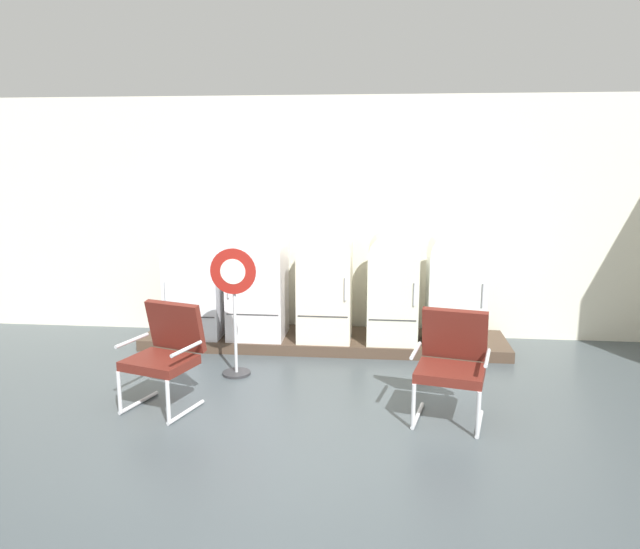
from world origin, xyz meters
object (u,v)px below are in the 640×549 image
Objects in this scene: refrigerator_3 at (393,283)px; armchair_right at (452,359)px; refrigerator_0 at (195,282)px; refrigerator_2 at (325,278)px; refrigerator_1 at (257,275)px; armchair_left at (166,350)px; sign_stand at (234,311)px; refrigerator_4 at (456,283)px.

refrigerator_3 is 2.04m from armchair_right.
refrigerator_2 is at bearing -0.21° from refrigerator_0.
armchair_right is at bearing -41.40° from refrigerator_1.
sign_stand is (0.48, 0.90, 0.17)m from armchair_left.
refrigerator_1 is 1.05× the size of sign_stand.
sign_stand is at bearing -149.67° from refrigerator_3.
refrigerator_2 is 1.03× the size of refrigerator_4.
refrigerator_0 is 0.94× the size of sign_stand.
refrigerator_0 reaches higher than armchair_right.
armchair_right is (2.25, -1.99, -0.36)m from refrigerator_1.
refrigerator_3 is 1.37× the size of armchair_left.
refrigerator_0 reaches higher than sign_stand.
refrigerator_3 is 0.97× the size of sign_stand.
refrigerator_0 is 0.93× the size of refrigerator_4.
refrigerator_3 is 1.37× the size of armchair_right.
refrigerator_4 is at bearing 21.88° from sign_stand.
refrigerator_3 is 0.77m from refrigerator_4.
refrigerator_4 is 3.60m from armchair_left.
refrigerator_3 is at bearing 30.33° from sign_stand.
refrigerator_0 is 0.90× the size of refrigerator_2.
refrigerator_2 is 1.07× the size of refrigerator_3.
sign_stand reaches higher than armchair_left.
refrigerator_3 is 2.99m from armchair_left.
refrigerator_0 is 1.29m from sign_stand.
refrigerator_0 is at bearing 179.79° from refrigerator_2.
armchair_left is 0.71× the size of sign_stand.
armchair_left is at bearing 179.91° from armchair_right.
refrigerator_4 is 1.42× the size of armchair_left.
refrigerator_1 is 3.03m from armchair_right.
refrigerator_2 is at bearing -3.68° from refrigerator_1.
armchair_left is 2.77m from armchair_right.
refrigerator_2 is at bearing 179.97° from refrigerator_4.
refrigerator_3 is (1.73, -0.04, -0.06)m from refrigerator_1.
refrigerator_1 is 2.08m from armchair_left.
refrigerator_1 is at bearing 178.68° from refrigerator_4.
refrigerator_1 is 1.04× the size of refrigerator_4.
refrigerator_4 is at bearing 82.63° from armchair_right.
armchair_right is (-0.25, -1.93, -0.33)m from refrigerator_4.
refrigerator_1 reaches higher than refrigerator_4.
refrigerator_0 is 2.54m from refrigerator_3.
refrigerator_1 is 1.08× the size of refrigerator_3.
armchair_right is at bearing -32.32° from refrigerator_0.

